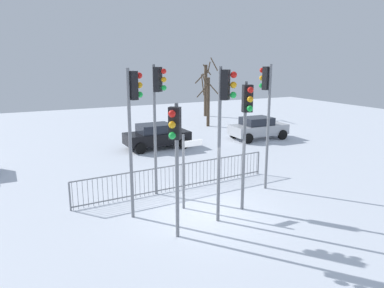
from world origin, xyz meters
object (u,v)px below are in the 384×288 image
bare_tree_left (206,88)px  traffic_light_mid_right (267,99)px  traffic_light_foreground_right (158,101)px  car_black_near (156,136)px  car_silver_trailing (258,128)px  bare_tree_centre (208,100)px  traffic_light_rear_right (247,118)px  traffic_light_foreground_left (175,142)px  direction_sign_post (185,167)px  traffic_light_rear_left (133,110)px  traffic_light_mid_left (224,111)px

bare_tree_left → traffic_light_mid_right: bearing=-111.7°
traffic_light_foreground_right → bare_tree_left: bearing=-164.4°
car_black_near → car_silver_trailing: (6.99, -0.55, 0.00)m
bare_tree_centre → traffic_light_rear_right: bearing=-114.5°
traffic_light_rear_right → car_silver_trailing: 12.49m
traffic_light_foreground_right → traffic_light_foreground_left: size_ratio=1.25×
traffic_light_mid_right → car_silver_trailing: (5.56, 7.91, -2.91)m
traffic_light_rear_right → traffic_light_foreground_right: size_ratio=0.89×
bare_tree_left → bare_tree_centre: (-2.43, -4.77, -0.48)m
direction_sign_post → traffic_light_rear_left: bearing=174.1°
traffic_light_foreground_left → direction_sign_post: (1.25, 1.98, -1.44)m
traffic_light_rear_right → car_black_near: (0.64, 10.11, -2.53)m
bare_tree_left → traffic_light_foreground_right: bearing=-123.6°
traffic_light_foreground_left → traffic_light_mid_right: bearing=-112.6°
traffic_light_rear_left → traffic_light_foreground_right: size_ratio=0.98×
bare_tree_left → car_silver_trailing: bearing=-99.5°
bare_tree_centre → traffic_light_mid_left: bearing=-117.3°
traffic_light_foreground_left → car_silver_trailing: (10.62, 10.42, -2.19)m
traffic_light_rear_right → car_black_near: bearing=-79.8°
traffic_light_rear_left → traffic_light_rear_right: (3.53, -1.24, -0.32)m
traffic_light_mid_left → direction_sign_post: 2.71m
car_silver_trailing → bare_tree_left: (1.75, 10.46, 1.84)m
traffic_light_rear_left → direction_sign_post: (1.79, -0.11, -2.10)m
traffic_light_rear_right → traffic_light_foreground_left: traffic_light_rear_right is taller
traffic_light_foreground_right → car_silver_trailing: bearing=174.0°
traffic_light_rear_left → traffic_light_foreground_left: (0.54, -2.10, -0.66)m
traffic_light_mid_left → traffic_light_foreground_right: (-0.92, 3.24, 0.02)m
direction_sign_post → bare_tree_left: size_ratio=0.50×
traffic_light_rear_right → bare_tree_centre: (6.95, 15.25, -1.18)m
traffic_light_mid_right → bare_tree_left: bearing=53.4°
direction_sign_post → car_black_near: (2.38, 8.99, -0.76)m
car_black_near → bare_tree_left: 13.34m
traffic_light_rear_right → car_black_near: size_ratio=1.17×
traffic_light_rear_left → traffic_light_foreground_right: bearing=123.9°
traffic_light_mid_right → bare_tree_left: size_ratio=0.94×
traffic_light_foreground_left → car_silver_trailing: 15.04m
car_silver_trailing → bare_tree_centre: 5.89m
traffic_light_rear_right → bare_tree_left: 22.12m
traffic_light_rear_left → car_silver_trailing: size_ratio=1.29×
traffic_light_rear_right → traffic_light_mid_left: 1.28m
traffic_light_rear_left → direction_sign_post: size_ratio=1.84×
traffic_light_mid_right → traffic_light_foreground_right: same height
traffic_light_rear_right → traffic_light_mid_right: (2.07, 1.65, 0.38)m
traffic_light_mid_left → bare_tree_left: bare_tree_left is taller
car_black_near → bare_tree_centre: size_ratio=0.93×
traffic_light_foreground_left → car_silver_trailing: bearing=-94.5°
traffic_light_rear_left → bare_tree_centre: traffic_light_rear_left is taller
traffic_light_rear_left → traffic_light_mid_right: 5.62m
traffic_light_mid_left → traffic_light_foreground_right: 3.37m
direction_sign_post → car_black_near: bearing=72.9°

